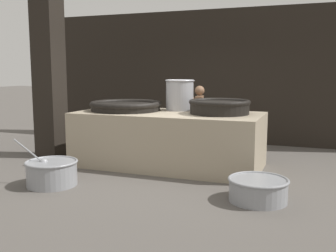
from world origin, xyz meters
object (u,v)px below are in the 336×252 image
stock_pot (180,94)px  prep_bowl_vegetables (52,172)px  giant_wok_far (219,106)px  giant_wok_near (126,106)px  cook (199,118)px  prep_bowl_meat (258,189)px

stock_pot → prep_bowl_vegetables: 2.87m
giant_wok_far → giant_wok_near: bearing=-177.4°
stock_pot → cook: bearing=72.5°
stock_pot → prep_bowl_meat: stock_pot is taller
cook → prep_bowl_meat: (1.61, -2.58, -0.61)m
cook → stock_pot: bearing=61.7°
prep_bowl_meat → cook: bearing=121.9°
giant_wok_near → prep_bowl_meat: (2.76, -1.50, -0.92)m
giant_wok_near → giant_wok_far: giant_wok_far is taller
prep_bowl_vegetables → giant_wok_near: bearing=79.6°
giant_wok_far → stock_pot: stock_pot is taller
prep_bowl_meat → prep_bowl_vegetables: bearing=-173.1°
stock_pot → prep_bowl_vegetables: bearing=-119.4°
prep_bowl_meat → giant_wok_near: bearing=151.6°
giant_wok_far → stock_pot: 0.96m
giant_wok_far → cook: size_ratio=0.75×
prep_bowl_vegetables → prep_bowl_meat: (3.11, 0.37, -0.04)m
giant_wok_near → prep_bowl_meat: 3.28m
giant_wok_far → prep_bowl_vegetables: 3.07m
giant_wok_near → cook: (1.16, 1.08, -0.31)m
prep_bowl_vegetables → prep_bowl_meat: bearing=6.9°
giant_wok_far → cook: (-0.67, 1.00, -0.35)m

